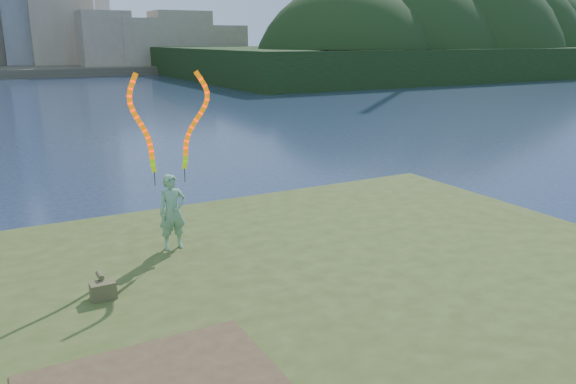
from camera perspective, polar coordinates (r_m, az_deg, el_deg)
ground at (r=11.06m, az=-6.06°, el=-12.20°), size 320.00×320.00×0.00m
grassy_knoll at (r=9.08m, az=-0.30°, el=-16.25°), size 20.00×18.00×0.80m
far_shore at (r=104.28m, az=-27.03°, el=11.15°), size 320.00×40.00×1.20m
wooded_hill at (r=93.78m, az=14.23°, el=11.76°), size 78.00×50.00×63.00m
woman_with_ribbons at (r=11.84m, az=-11.84°, el=0.89°), size 2.04×0.39×3.99m
canvas_bag at (r=10.21m, az=-18.29°, el=-9.36°), size 0.42×0.48×0.40m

